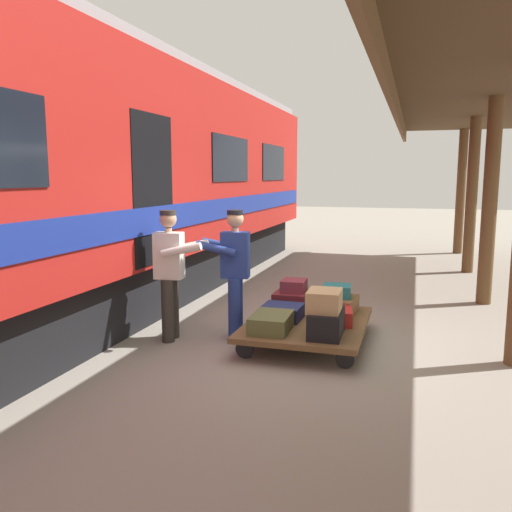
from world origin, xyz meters
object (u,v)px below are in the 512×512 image
object	(u,v)px
luggage_cart	(307,324)
suitcase_red_plastic	(333,316)
suitcase_olive_duffel	(271,322)
porter_by_door	(171,270)
suitcase_tan_vintage	(324,301)
suitcase_burgundy_valise	(294,286)
porter_in_overalls	(234,269)
train_car	(58,181)
suitcase_brown_leather	(339,305)
suitcase_maroon_trunk	(292,300)
suitcase_black_hardshell	(326,323)
suitcase_navy_fabric	(282,312)
suitcase_teal_softside	(337,291)

from	to	relation	value
luggage_cart	suitcase_red_plastic	size ratio (longest dim) A/B	4.21
suitcase_olive_duffel	porter_by_door	size ratio (longest dim) A/B	0.37
suitcase_olive_duffel	suitcase_tan_vintage	distance (m)	0.72
suitcase_olive_duffel	suitcase_burgundy_valise	world-z (taller)	suitcase_burgundy_valise
porter_in_overalls	train_car	bearing A→B (deg)	0.21
suitcase_brown_leather	suitcase_burgundy_valise	bearing A→B (deg)	-2.71
suitcase_red_plastic	porter_in_overalls	bearing A→B (deg)	4.10
suitcase_maroon_trunk	suitcase_olive_duffel	size ratio (longest dim) A/B	0.77
suitcase_red_plastic	suitcase_black_hardshell	bearing A→B (deg)	90.00
suitcase_navy_fabric	suitcase_maroon_trunk	bearing A→B (deg)	-90.00
luggage_cart	suitcase_tan_vintage	bearing A→B (deg)	118.92
suitcase_olive_duffel	suitcase_burgundy_valise	xyz separation A→B (m)	(-0.02, -1.12, 0.23)
suitcase_brown_leather	suitcase_navy_fabric	world-z (taller)	suitcase_brown_leather
suitcase_black_hardshell	porter_in_overalls	distance (m)	1.46
train_car	suitcase_maroon_trunk	bearing A→B (deg)	-168.80
suitcase_brown_leather	porter_in_overalls	bearing A→B (deg)	26.08
suitcase_red_plastic	suitcase_teal_softside	bearing A→B (deg)	-85.93
luggage_cart	suitcase_black_hardshell	bearing A→B (deg)	121.54
train_car	porter_in_overalls	distance (m)	2.86
suitcase_black_hardshell	luggage_cart	bearing A→B (deg)	-58.46
suitcase_red_plastic	suitcase_burgundy_valise	xyz separation A→B (m)	(0.64, -0.57, 0.24)
suitcase_brown_leather	suitcase_teal_softside	bearing A→B (deg)	-16.49
suitcase_brown_leather	suitcase_maroon_trunk	xyz separation A→B (m)	(0.67, 0.00, 0.01)
suitcase_maroon_trunk	suitcase_burgundy_valise	bearing A→B (deg)	-127.00
suitcase_burgundy_valise	suitcase_tan_vintage	xyz separation A→B (m)	(-0.62, 1.13, 0.09)
suitcase_navy_fabric	porter_by_door	bearing A→B (deg)	15.94
suitcase_teal_softside	train_car	bearing A→B (deg)	9.60
suitcase_teal_softside	porter_in_overalls	size ratio (longest dim) A/B	0.22
suitcase_teal_softside	porter_by_door	bearing A→B (deg)	25.25
luggage_cart	suitcase_black_hardshell	size ratio (longest dim) A/B	3.15
suitcase_red_plastic	porter_in_overalls	distance (m)	1.41
train_car	porter_by_door	distance (m)	2.20
suitcase_black_hardshell	porter_by_door	bearing A→B (deg)	-4.03
suitcase_red_plastic	suitcase_navy_fabric	xyz separation A→B (m)	(0.67, -0.00, -0.00)
train_car	luggage_cart	bearing A→B (deg)	-178.37
luggage_cart	suitcase_maroon_trunk	xyz separation A→B (m)	(0.33, -0.54, 0.16)
suitcase_black_hardshell	suitcase_burgundy_valise	bearing A→B (deg)	-60.04
suitcase_tan_vintage	suitcase_olive_duffel	bearing A→B (deg)	-1.28
suitcase_tan_vintage	porter_in_overalls	size ratio (longest dim) A/B	0.27
suitcase_tan_vintage	suitcase_black_hardshell	bearing A→B (deg)	-150.40
suitcase_burgundy_valise	porter_in_overalls	size ratio (longest dim) A/B	0.22
train_car	suitcase_olive_duffel	xyz separation A→B (m)	(-3.26, 0.44, -1.67)
suitcase_navy_fabric	suitcase_maroon_trunk	xyz separation A→B (m)	(0.00, -0.54, 0.03)
luggage_cart	suitcase_olive_duffel	distance (m)	0.65
luggage_cart	suitcase_tan_vintage	size ratio (longest dim) A/B	4.35
luggage_cart	suitcase_burgundy_valise	world-z (taller)	suitcase_burgundy_valise
luggage_cart	suitcase_navy_fabric	bearing A→B (deg)	-0.00
suitcase_olive_duffel	suitcase_black_hardshell	xyz separation A→B (m)	(-0.67, 0.00, 0.05)
suitcase_red_plastic	suitcase_burgundy_valise	size ratio (longest dim) A/B	1.23
suitcase_brown_leather	porter_in_overalls	distance (m)	1.54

